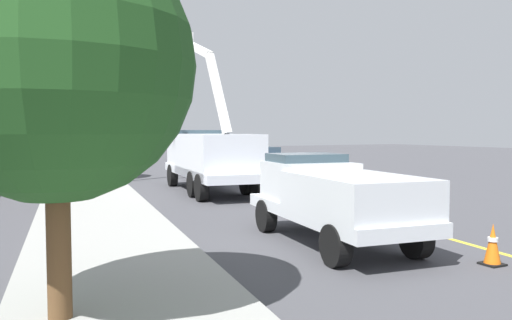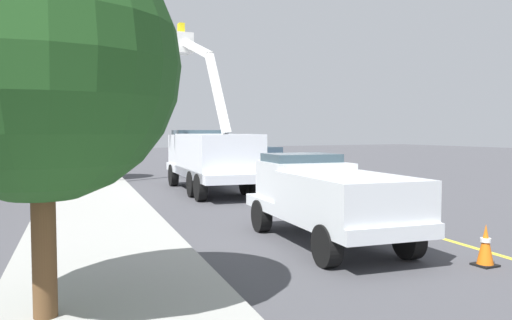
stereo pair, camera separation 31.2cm
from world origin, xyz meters
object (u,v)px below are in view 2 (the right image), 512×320
traffic_cone_mid_rear (225,174)px  traffic_cone_leading (486,245)px  service_pickup_truck (327,197)px  traffic_cone_mid_front (287,193)px  utility_bucket_truck (209,154)px  traffic_signal_mast (110,53)px  passing_minivan (261,158)px

traffic_cone_mid_rear → traffic_cone_leading: bearing=174.1°
service_pickup_truck → traffic_cone_mid_rear: size_ratio=7.60×
traffic_cone_mid_front → traffic_cone_mid_rear: (9.00, -1.28, -0.04)m
service_pickup_truck → traffic_cone_leading: size_ratio=6.99×
service_pickup_truck → traffic_cone_leading: bearing=-150.1°
utility_bucket_truck → traffic_signal_mast: (3.62, 3.55, 4.68)m
service_pickup_truck → traffic_signal_mast: size_ratio=0.67×
utility_bucket_truck → passing_minivan: 9.72m
passing_minivan → traffic_cone_leading: passing_minivan is taller
passing_minivan → traffic_cone_mid_rear: size_ratio=6.53×
traffic_signal_mast → traffic_cone_leading: bearing=-166.9°
passing_minivan → traffic_cone_mid_rear: 5.14m
traffic_cone_leading → traffic_signal_mast: traffic_signal_mast is taller
service_pickup_truck → traffic_cone_mid_front: (6.04, -2.30, -0.70)m
traffic_cone_leading → traffic_cone_mid_rear: bearing=-5.9°
traffic_cone_leading → traffic_cone_mid_rear: size_ratio=1.09×
traffic_cone_leading → passing_minivan: bearing=-14.8°
service_pickup_truck → passing_minivan: 19.87m
service_pickup_truck → traffic_signal_mast: (14.61, 2.37, 5.18)m
traffic_cone_mid_front → traffic_signal_mast: size_ratio=0.10×
utility_bucket_truck → traffic_cone_leading: utility_bucket_truck is taller
passing_minivan → traffic_cone_mid_front: (-12.42, 5.07, -0.55)m
traffic_cone_mid_front → traffic_cone_mid_rear: size_ratio=1.12×
utility_bucket_truck → traffic_cone_mid_front: size_ratio=9.90×
traffic_cone_mid_front → traffic_cone_mid_rear: 9.09m
traffic_cone_mid_front → traffic_signal_mast: 11.39m
utility_bucket_truck → service_pickup_truck: 11.06m
service_pickup_truck → passing_minivan: service_pickup_truck is taller
utility_bucket_truck → traffic_cone_mid_rear: (4.06, -2.40, -1.25)m
traffic_signal_mast → passing_minivan: bearing=-68.4°
traffic_cone_leading → traffic_cone_mid_rear: traffic_cone_leading is taller
traffic_cone_leading → traffic_signal_mast: size_ratio=0.10×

